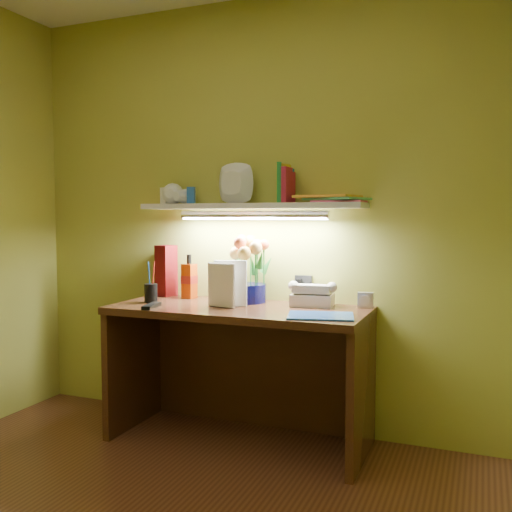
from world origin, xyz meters
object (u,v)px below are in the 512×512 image
Objects in this scene: telephone at (312,294)px; whisky_bottle at (189,276)px; desk at (239,374)px; flower_bouquet at (248,270)px; desk_clock at (366,300)px.

telephone is 0.77m from whisky_bottle.
telephone is (0.37, 0.18, 0.44)m from desk.
flower_bouquet reaches higher than whisky_bottle.
telephone is at bearing -176.36° from desk_clock.
whisky_bottle is (-0.40, 0.19, 0.51)m from desk.
telephone is 0.85× the size of whisky_bottle.
whisky_bottle is at bearing 172.97° from telephone.
whisky_bottle reaches higher than desk_clock.
desk is 0.60m from telephone.
telephone is (0.38, 0.00, -0.12)m from flower_bouquet.
desk is at bearing -166.93° from desk_clock.
desk is 3.79× the size of flower_bouquet.
flower_bouquet is at bearing 95.79° from desk.
desk is 5.30× the size of whisky_bottle.
telephone reaches higher than desk.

